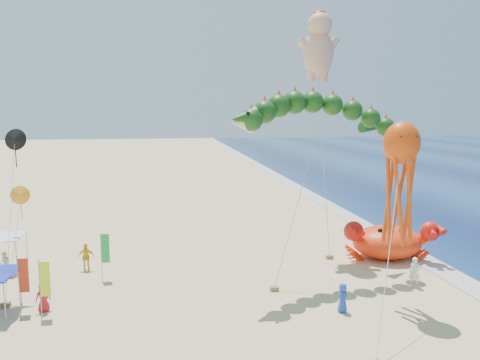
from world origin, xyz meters
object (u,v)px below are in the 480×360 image
Objects in this scene: dragon_kite at (316,119)px; canopy_white at (1,234)px; crab_inflatable at (388,241)px; octopus_kite at (400,174)px; cherub_kite at (319,44)px.

dragon_kite reaches higher than canopy_white.
dragon_kite is 22.83m from canopy_white.
crab_inflatable is 2.28× the size of canopy_white.
octopus_kite is at bearing -23.13° from canopy_white.
dragon_kite is 0.68× the size of cherub_kite.
crab_inflatable reaches higher than canopy_white.
canopy_white is (-23.93, 10.22, -5.05)m from octopus_kite.
dragon_kite is at bearing -158.23° from crab_inflatable.
cherub_kite reaches higher than crab_inflatable.
canopy_white is (-22.95, -1.11, -13.39)m from cherub_kite.
crab_inflatable is at bearing 65.73° from octopus_kite.
octopus_kite reaches higher than canopy_white.
octopus_kite is (3.10, -5.22, -2.86)m from dragon_kite.
octopus_kite is (-3.55, -7.87, 6.15)m from crab_inflatable.
dragon_kite is 6.71m from octopus_kite.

